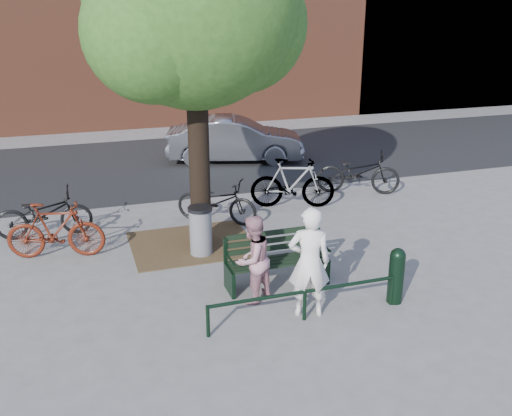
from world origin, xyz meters
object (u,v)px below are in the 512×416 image
object	(u,v)px
litter_bin	(201,231)
parked_car	(235,139)
bollard	(396,274)
person_right	(252,259)
park_bench	(276,258)
person_left	(309,262)
bicycle_c	(217,201)

from	to	relation	value
litter_bin	parked_car	xyz separation A→B (m)	(2.58, 6.48, 0.19)
bollard	litter_bin	world-z (taller)	litter_bin
person_right	bollard	world-z (taller)	person_right
park_bench	person_left	size ratio (longest dim) A/B	0.99
bollard	bicycle_c	world-z (taller)	bicycle_c
parked_car	person_left	bearing A→B (deg)	-173.04
person_left	bollard	bearing A→B (deg)	-165.82
person_right	person_left	bearing A→B (deg)	103.71
person_left	parked_car	world-z (taller)	person_left
park_bench	bollard	distance (m)	2.01
bollard	litter_bin	xyz separation A→B (m)	(-2.53, 2.81, -0.02)
person_right	bollard	bearing A→B (deg)	129.33
person_left	person_right	size ratio (longest dim) A/B	1.21
park_bench	person_right	distance (m)	0.76
person_left	parked_car	xyz separation A→B (m)	(1.53, 9.21, -0.20)
person_left	bicycle_c	xyz separation A→B (m)	(-0.33, 4.30, -0.39)
bollard	person_left	bearing A→B (deg)	176.76
park_bench	parked_car	bearing A→B (deg)	78.49
park_bench	person_right	world-z (taller)	person_right
person_left	litter_bin	xyz separation A→B (m)	(-1.05, 2.73, -0.39)
person_right	litter_bin	size ratio (longest dim) A/B	1.52
person_left	person_right	xyz separation A→B (m)	(-0.68, 0.68, -0.15)
person_right	parked_car	world-z (taller)	person_right
person_left	litter_bin	size ratio (longest dim) A/B	1.84
person_left	parked_car	distance (m)	9.34
person_right	litter_bin	xyz separation A→B (m)	(-0.37, 2.05, -0.24)
park_bench	litter_bin	xyz separation A→B (m)	(-0.93, 1.60, 0.01)
park_bench	parked_car	xyz separation A→B (m)	(1.65, 8.08, 0.20)
person_left	bollard	world-z (taller)	person_left
litter_bin	bicycle_c	world-z (taller)	bicycle_c
litter_bin	park_bench	bearing A→B (deg)	-59.80
person_left	parked_car	size ratio (longest dim) A/B	0.43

